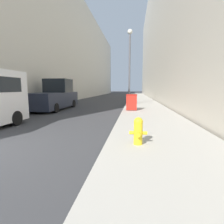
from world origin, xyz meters
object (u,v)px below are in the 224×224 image
at_px(trash_bin, 132,102).
at_px(pickup_truck, 55,97).
at_px(lamppost, 130,61).
at_px(fire_hydrant, 138,130).

relative_size(trash_bin, pickup_truck, 0.20).
height_order(lamppost, pickup_truck, lamppost).
relative_size(fire_hydrant, pickup_truck, 0.13).
bearing_deg(pickup_truck, lamppost, 27.60).
bearing_deg(fire_hydrant, lamppost, 92.79).
height_order(fire_hydrant, lamppost, lamppost).
bearing_deg(trash_bin, fire_hydrant, -87.87).
xyz_separation_m(trash_bin, lamppost, (-0.28, 3.95, 3.31)).
xyz_separation_m(fire_hydrant, trash_bin, (-0.28, 7.41, 0.18)).
height_order(trash_bin, pickup_truck, pickup_truck).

